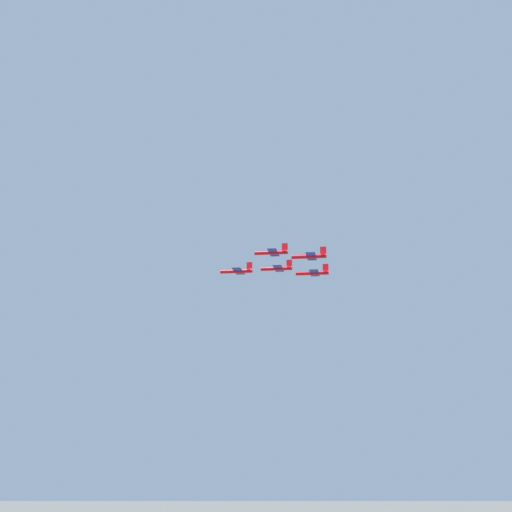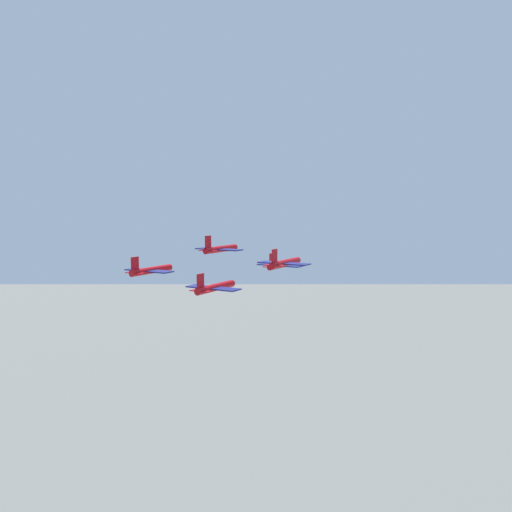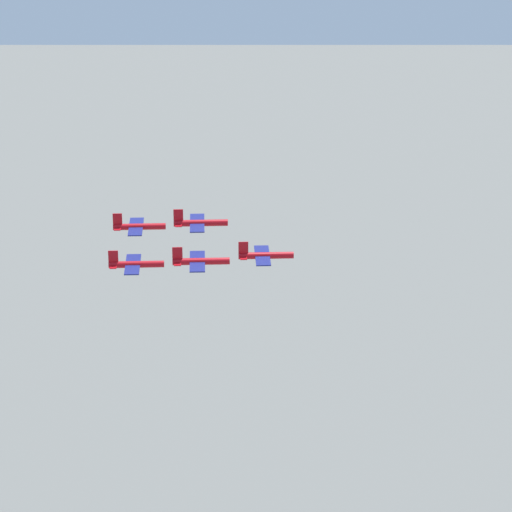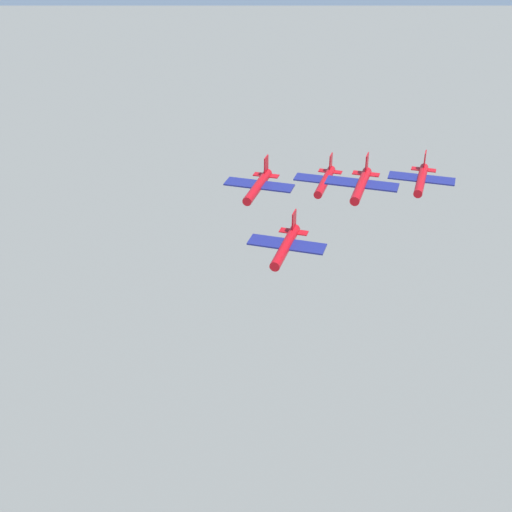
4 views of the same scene
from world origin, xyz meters
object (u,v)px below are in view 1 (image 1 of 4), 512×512
(jet_1, at_px, (273,252))
(jet_3, at_px, (310,256))
(jet_2, at_px, (278,268))
(jet_4, at_px, (314,273))
(jet_0, at_px, (238,271))

(jet_1, relative_size, jet_3, 1.00)
(jet_2, bearing_deg, jet_3, -150.46)
(jet_1, height_order, jet_4, jet_1)
(jet_2, bearing_deg, jet_0, 120.47)
(jet_1, xyz_separation_m, jet_3, (2.04, 12.73, -3.05))
(jet_3, relative_size, jet_4, 1.00)
(jet_0, bearing_deg, jet_1, -120.47)
(jet_2, height_order, jet_3, jet_2)
(jet_0, bearing_deg, jet_4, -90.00)
(jet_1, relative_size, jet_2, 1.00)
(jet_1, height_order, jet_2, jet_1)
(jet_3, bearing_deg, jet_0, 59.53)
(jet_0, height_order, jet_2, jet_2)
(jet_3, bearing_deg, jet_4, 0.00)
(jet_2, distance_m, jet_3, 22.57)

